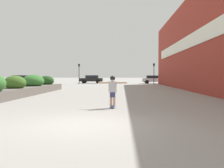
{
  "coord_description": "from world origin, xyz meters",
  "views": [
    {
      "loc": [
        1.2,
        -7.31,
        1.47
      ],
      "look_at": [
        0.47,
        10.62,
        0.85
      ],
      "focal_mm": 40.0,
      "sensor_mm": 36.0,
      "label": 1
    }
  ],
  "objects_px": {
    "car_leftmost": "(153,79)",
    "traffic_light_right": "(154,70)",
    "skateboarder": "(113,88)",
    "traffic_light_left": "(79,70)",
    "car_center_right": "(21,79)",
    "car_rightmost": "(92,79)",
    "skateboard": "(113,107)",
    "car_center_left": "(214,79)"
  },
  "relations": [
    {
      "from": "skateboard",
      "to": "car_rightmost",
      "type": "height_order",
      "value": "car_rightmost"
    },
    {
      "from": "skateboarder",
      "to": "car_center_right",
      "type": "bearing_deg",
      "value": 120.37
    },
    {
      "from": "skateboard",
      "to": "car_center_left",
      "type": "xyz_separation_m",
      "value": [
        16.8,
        33.73,
        0.73
      ]
    },
    {
      "from": "skateboard",
      "to": "car_leftmost",
      "type": "xyz_separation_m",
      "value": [
        6.03,
        33.79,
        0.7
      ]
    },
    {
      "from": "traffic_light_right",
      "to": "car_leftmost",
      "type": "bearing_deg",
      "value": 84.49
    },
    {
      "from": "car_center_right",
      "to": "car_rightmost",
      "type": "bearing_deg",
      "value": 96.41
    },
    {
      "from": "skateboarder",
      "to": "car_rightmost",
      "type": "relative_size",
      "value": 0.32
    },
    {
      "from": "skateboarder",
      "to": "traffic_light_right",
      "type": "relative_size",
      "value": 0.39
    },
    {
      "from": "car_center_left",
      "to": "traffic_light_left",
      "type": "bearing_deg",
      "value": 97.21
    },
    {
      "from": "car_center_right",
      "to": "car_rightmost",
      "type": "relative_size",
      "value": 1.06
    },
    {
      "from": "car_center_left",
      "to": "car_rightmost",
      "type": "bearing_deg",
      "value": 86.49
    },
    {
      "from": "skateboarder",
      "to": "traffic_light_left",
      "type": "height_order",
      "value": "traffic_light_left"
    },
    {
      "from": "car_center_left",
      "to": "car_rightmost",
      "type": "height_order",
      "value": "car_center_left"
    },
    {
      "from": "skateboard",
      "to": "skateboarder",
      "type": "xyz_separation_m",
      "value": [
        0.0,
        0.0,
        0.85
      ]
    },
    {
      "from": "car_leftmost",
      "to": "traffic_light_left",
      "type": "height_order",
      "value": "traffic_light_left"
    },
    {
      "from": "car_center_left",
      "to": "traffic_light_left",
      "type": "xyz_separation_m",
      "value": [
        -23.65,
        -2.99,
        1.54
      ]
    },
    {
      "from": "skateboarder",
      "to": "traffic_light_left",
      "type": "distance_m",
      "value": 31.52
    },
    {
      "from": "car_center_right",
      "to": "car_center_left",
      "type": "bearing_deg",
      "value": 90.12
    },
    {
      "from": "skateboard",
      "to": "car_center_right",
      "type": "height_order",
      "value": "car_center_right"
    },
    {
      "from": "traffic_light_left",
      "to": "car_leftmost",
      "type": "bearing_deg",
      "value": 13.33
    },
    {
      "from": "car_center_left",
      "to": "car_center_right",
      "type": "bearing_deg",
      "value": 90.12
    },
    {
      "from": "car_leftmost",
      "to": "traffic_light_right",
      "type": "height_order",
      "value": "traffic_light_right"
    },
    {
      "from": "skateboarder",
      "to": "car_center_left",
      "type": "height_order",
      "value": "car_center_left"
    },
    {
      "from": "car_leftmost",
      "to": "car_center_left",
      "type": "bearing_deg",
      "value": 89.68
    },
    {
      "from": "car_center_left",
      "to": "car_center_right",
      "type": "relative_size",
      "value": 1.05
    },
    {
      "from": "skateboard",
      "to": "traffic_light_right",
      "type": "xyz_separation_m",
      "value": [
        5.72,
        30.53,
        2.29
      ]
    },
    {
      "from": "car_center_left",
      "to": "car_leftmost",
      "type": "bearing_deg",
      "value": 89.68
    },
    {
      "from": "car_leftmost",
      "to": "car_center_right",
      "type": "distance_m",
      "value": 23.99
    },
    {
      "from": "traffic_light_right",
      "to": "traffic_light_left",
      "type": "bearing_deg",
      "value": 179.06
    },
    {
      "from": "car_leftmost",
      "to": "traffic_light_right",
      "type": "relative_size",
      "value": 1.16
    },
    {
      "from": "skateboarder",
      "to": "car_center_left",
      "type": "distance_m",
      "value": 37.68
    },
    {
      "from": "skateboarder",
      "to": "traffic_light_left",
      "type": "bearing_deg",
      "value": 104.86
    },
    {
      "from": "skateboard",
      "to": "car_leftmost",
      "type": "bearing_deg",
      "value": 82.16
    },
    {
      "from": "skateboard",
      "to": "skateboarder",
      "type": "bearing_deg",
      "value": 78.25
    },
    {
      "from": "car_rightmost",
      "to": "traffic_light_right",
      "type": "bearing_deg",
      "value": -112.5
    },
    {
      "from": "car_center_right",
      "to": "car_rightmost",
      "type": "xyz_separation_m",
      "value": [
        12.68,
        1.43,
        -0.0
      ]
    },
    {
      "from": "car_rightmost",
      "to": "traffic_light_right",
      "type": "height_order",
      "value": "traffic_light_right"
    },
    {
      "from": "skateboard",
      "to": "traffic_light_right",
      "type": "bearing_deg",
      "value": 81.68
    },
    {
      "from": "skateboarder",
      "to": "traffic_light_left",
      "type": "xyz_separation_m",
      "value": [
        -6.85,
        30.73,
        1.42
      ]
    },
    {
      "from": "car_leftmost",
      "to": "car_rightmost",
      "type": "bearing_deg",
      "value": -96.53
    },
    {
      "from": "car_leftmost",
      "to": "car_center_right",
      "type": "height_order",
      "value": "car_center_right"
    },
    {
      "from": "skateboarder",
      "to": "car_rightmost",
      "type": "height_order",
      "value": "car_rightmost"
    }
  ]
}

